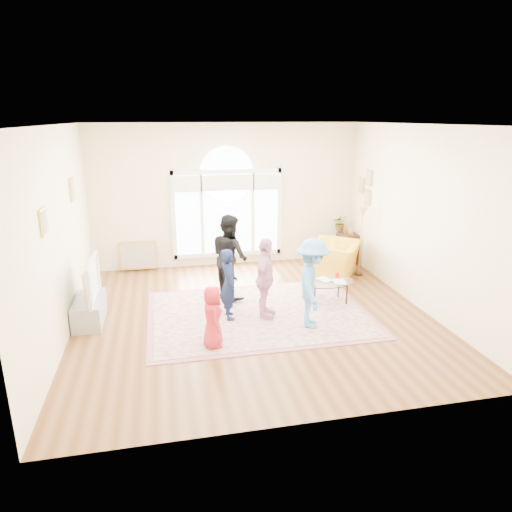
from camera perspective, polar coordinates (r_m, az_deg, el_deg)
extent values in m
plane|color=#573216|center=(8.02, -0.31, -7.39)|extent=(6.00, 6.00, 0.00)
plane|color=beige|center=(10.40, -3.66, 7.49)|extent=(6.00, 0.00, 6.00)
plane|color=beige|center=(4.73, 6.98, -4.38)|extent=(6.00, 0.00, 6.00)
plane|color=beige|center=(7.52, -23.36, 2.42)|extent=(0.00, 6.00, 6.00)
plane|color=beige|center=(8.60, 19.71, 4.52)|extent=(0.00, 6.00, 6.00)
plane|color=white|center=(7.31, -0.35, 16.12)|extent=(6.00, 6.00, 0.00)
cube|color=white|center=(10.67, -3.49, 0.29)|extent=(2.50, 0.08, 0.10)
cube|color=white|center=(10.29, -3.68, 10.48)|extent=(2.50, 0.08, 0.10)
cube|color=white|center=(10.34, -10.31, 4.94)|extent=(0.10, 0.08, 2.00)
cube|color=white|center=(10.68, 2.94, 5.57)|extent=(0.10, 0.08, 2.00)
cube|color=#C6E2FF|center=(10.35, -8.51, 5.04)|extent=(0.55, 0.02, 1.80)
cube|color=#C6E2FF|center=(10.60, 1.23, 5.50)|extent=(0.55, 0.02, 1.80)
cube|color=#C6E2FF|center=(10.44, -3.58, 5.29)|extent=(1.10, 0.02, 1.80)
cylinder|color=#C6E2FF|center=(10.29, -3.68, 10.20)|extent=(1.20, 0.02, 1.20)
cube|color=white|center=(10.36, -6.79, 5.12)|extent=(0.07, 0.04, 1.80)
cube|color=white|center=(10.53, -0.41, 5.42)|extent=(0.07, 0.04, 1.80)
cube|color=white|center=(10.15, -8.66, 8.93)|extent=(0.65, 0.12, 0.35)
cube|color=white|center=(10.24, -3.59, 9.15)|extent=(1.20, 0.12, 0.35)
cube|color=white|center=(10.40, 1.35, 9.31)|extent=(0.65, 0.12, 0.35)
cube|color=tan|center=(8.68, -22.03, 7.74)|extent=(0.03, 0.34, 0.40)
cube|color=#ADA38E|center=(8.68, -21.91, 7.75)|extent=(0.01, 0.28, 0.34)
cube|color=tan|center=(6.57, -25.03, 3.87)|extent=(0.03, 0.30, 0.36)
cube|color=#ADA38E|center=(6.57, -24.88, 3.88)|extent=(0.01, 0.24, 0.30)
cube|color=tan|center=(10.30, 13.98, 9.47)|extent=(0.03, 0.28, 0.34)
cube|color=#ADA38E|center=(10.29, 13.88, 9.47)|extent=(0.01, 0.22, 0.28)
cube|color=tan|center=(10.36, 13.81, 7.11)|extent=(0.03, 0.28, 0.34)
cube|color=#ADA38E|center=(10.35, 13.72, 7.11)|extent=(0.01, 0.22, 0.28)
cube|color=tan|center=(10.64, 13.08, 8.61)|extent=(0.03, 0.26, 0.32)
cube|color=#ADA38E|center=(10.63, 13.00, 8.61)|extent=(0.01, 0.20, 0.26)
cube|color=#C0AC96|center=(8.05, 0.33, -7.21)|extent=(3.60, 2.60, 0.02)
cube|color=#9A5F68|center=(8.06, 0.33, -7.24)|extent=(3.80, 2.80, 0.01)
cube|color=#93969B|center=(8.18, -20.11, -6.39)|extent=(0.45, 1.00, 0.42)
imported|color=black|center=(7.99, -20.50, -2.82)|extent=(0.15, 1.15, 0.66)
cube|color=#548CCD|center=(7.98, -19.87, -2.78)|extent=(0.02, 0.94, 0.54)
ellipsoid|color=silver|center=(8.47, 8.92, -3.26)|extent=(1.02, 0.68, 0.02)
cylinder|color=black|center=(8.82, 10.27, -3.95)|extent=(0.03, 0.03, 0.40)
cylinder|color=black|center=(8.58, 6.46, -4.37)|extent=(0.03, 0.03, 0.40)
cylinder|color=black|center=(8.52, 11.28, -4.77)|extent=(0.03, 0.03, 0.40)
cylinder|color=black|center=(8.28, 7.35, -5.24)|extent=(0.03, 0.03, 0.40)
imported|color=#B2A58C|center=(8.45, 7.97, -3.09)|extent=(0.31, 0.35, 0.03)
imported|color=#B2A58C|center=(8.44, 9.68, -3.22)|extent=(0.25, 0.32, 0.02)
cylinder|color=red|center=(8.61, 10.07, -2.48)|extent=(0.07, 0.07, 0.12)
imported|color=gold|center=(9.97, 9.72, -0.41)|extent=(1.48, 1.51, 0.74)
cube|color=black|center=(10.98, 11.36, 1.00)|extent=(0.40, 0.50, 0.70)
cylinder|color=black|center=(10.25, 12.66, -2.23)|extent=(0.20, 0.20, 0.02)
cylinder|color=#C28E45|center=(10.05, 12.91, 1.35)|extent=(0.02, 0.02, 1.35)
cone|color=#CCB284|center=(9.89, 13.18, 5.40)|extent=(0.30, 0.30, 0.22)
cylinder|color=white|center=(11.22, 10.36, 1.41)|extent=(0.20, 0.20, 0.70)
imported|color=#33722D|center=(11.09, 10.51, 4.10)|extent=(0.42, 0.40, 0.38)
cube|color=tan|center=(10.61, -14.37, -1.75)|extent=(0.80, 0.14, 0.62)
imported|color=red|center=(6.80, -5.45, -7.56)|extent=(0.33, 0.48, 0.95)
imported|color=#121D3D|center=(7.67, -3.42, -3.51)|extent=(0.30, 0.45, 1.22)
imported|color=black|center=(8.53, -3.31, -0.04)|extent=(0.85, 0.94, 1.59)
imported|color=#E69DB7|center=(7.66, 1.15, -2.82)|extent=(0.64, 0.88, 1.39)
imported|color=#5097DA|center=(7.38, 7.05, -3.39)|extent=(0.79, 1.07, 1.47)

